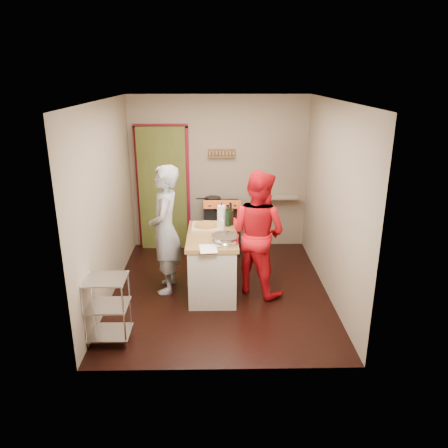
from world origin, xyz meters
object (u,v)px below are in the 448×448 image
Objects in this scene: wire_shelving at (107,307)px; person_red at (258,233)px; island at (213,261)px; person_stripe at (165,230)px; stove at (222,227)px.

person_red reaches higher than wire_shelving.
island is 0.73m from person_red.
island is 0.78m from person_stripe.
island reaches higher than stove.
person_stripe reaches higher than person_red.
person_red is at bearing 33.80° from wire_shelving.
wire_shelving is at bearing 73.04° from person_red.
island is 0.70× the size of person_stripe.
person_stripe reaches higher than stove.
person_red reaches higher than island.
stove is at bearing -32.60° from person_red.
person_stripe is at bearing 66.88° from wire_shelving.
island is at bearing 83.20° from person_stripe.
wire_shelving is 0.45× the size of person_stripe.
stove is 1.46m from island.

